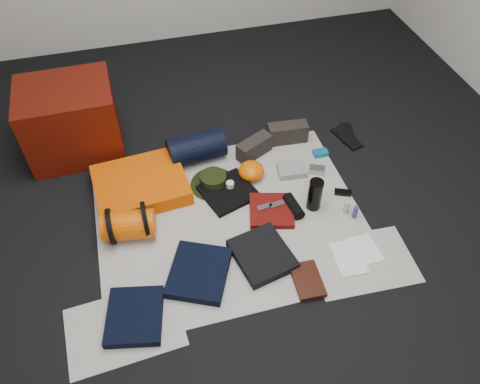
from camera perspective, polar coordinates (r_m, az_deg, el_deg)
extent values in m
cube|color=black|center=(2.89, -1.20, -3.47)|extent=(4.50, 4.50, 0.02)
cube|color=beige|center=(2.88, -1.20, -3.31)|extent=(1.60, 1.30, 0.01)
cube|color=beige|center=(2.56, -13.91, -15.70)|extent=(0.61, 0.44, 0.00)
cube|color=beige|center=(2.78, 14.69, -8.21)|extent=(0.60, 0.43, 0.00)
cube|color=#520F06|center=(3.36, -19.88, 8.21)|extent=(0.61, 0.51, 0.50)
cube|color=#E45202|center=(3.06, -12.00, 0.86)|extent=(0.61, 0.51, 0.10)
cylinder|color=#D65103|center=(2.81, -13.40, -3.95)|extent=(0.33, 0.22, 0.18)
cylinder|color=black|center=(2.80, -15.48, -4.09)|extent=(0.02, 0.22, 0.22)
cylinder|color=black|center=(2.79, -11.45, -3.32)|extent=(0.02, 0.22, 0.22)
cylinder|color=black|center=(3.19, -5.33, 5.36)|extent=(0.40, 0.24, 0.20)
cylinder|color=black|center=(3.07, -3.24, 0.98)|extent=(0.37, 0.37, 0.01)
cylinder|color=black|center=(3.04, -3.27, 1.52)|extent=(0.17, 0.17, 0.07)
cube|color=#2A2521|center=(3.23, 1.75, 5.46)|extent=(0.28, 0.20, 0.13)
cube|color=#2A2521|center=(3.36, 5.81, 7.19)|extent=(0.29, 0.13, 0.14)
cube|color=black|center=(3.49, 12.87, 6.44)|extent=(0.16, 0.28, 0.01)
cube|color=black|center=(3.53, 12.95, 6.99)|extent=(0.15, 0.25, 0.01)
cube|color=black|center=(2.54, -12.71, -14.54)|extent=(0.34, 0.37, 0.05)
cube|color=black|center=(2.62, -5.02, -9.73)|extent=(0.43, 0.45, 0.06)
cube|color=black|center=(2.68, 2.73, -7.64)|extent=(0.36, 0.39, 0.05)
cube|color=black|center=(3.00, -1.44, 0.01)|extent=(0.39, 0.38, 0.03)
cube|color=#5A0C09|center=(2.90, 3.85, -2.27)|extent=(0.33, 0.33, 0.04)
ellipsoid|color=#D65103|center=(3.08, 1.39, 2.59)|extent=(0.17, 0.17, 0.11)
cube|color=gray|center=(3.15, 6.30, 2.68)|extent=(0.19, 0.15, 0.05)
cylinder|color=black|center=(2.89, 9.12, -0.31)|extent=(0.11, 0.11, 0.22)
cylinder|color=black|center=(2.91, 6.55, -1.72)|extent=(0.09, 0.19, 0.07)
cube|color=#A1A0A5|center=(3.18, 9.34, 2.68)|extent=(0.12, 0.10, 0.04)
cube|color=#0D5984|center=(3.31, 9.78, 4.72)|extent=(0.10, 0.07, 0.03)
cylinder|color=#43267B|center=(2.93, 13.87, -2.40)|extent=(0.04, 0.04, 0.09)
cylinder|color=#9EA29E|center=(2.94, 12.88, -1.84)|extent=(0.04, 0.04, 0.10)
cube|color=black|center=(2.63, 8.22, -10.61)|extent=(0.16, 0.24, 0.03)
cube|color=silver|center=(2.76, 13.09, -7.85)|extent=(0.18, 0.25, 0.01)
cube|color=silver|center=(2.82, 14.94, -6.79)|extent=(0.17, 0.21, 0.01)
cube|color=black|center=(3.07, 12.42, -0.05)|extent=(0.11, 0.08, 0.03)
cube|color=#A1A0A5|center=(2.54, -12.06, -15.48)|extent=(0.09, 0.09, 0.01)
cylinder|color=beige|center=(3.00, -1.22, 0.92)|extent=(0.05, 0.05, 0.04)
cube|color=#A1A0A5|center=(2.88, 3.00, -1.82)|extent=(0.10, 0.05, 0.01)
cube|color=#A1A0A5|center=(2.90, 4.50, -1.51)|extent=(0.10, 0.05, 0.01)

